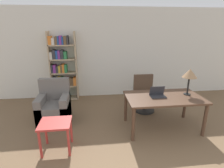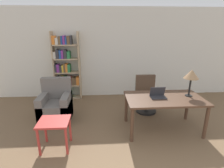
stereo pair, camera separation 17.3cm
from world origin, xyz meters
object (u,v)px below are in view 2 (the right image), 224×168
object	(u,v)px
desk	(164,102)
office_chair	(146,95)
table_lamp	(192,75)
side_table_blue	(54,126)
bookshelf	(65,68)
laptop	(158,95)
armchair	(56,106)

from	to	relation	value
desk	office_chair	size ratio (longest dim) A/B	1.68
table_lamp	office_chair	world-z (taller)	table_lamp
office_chair	side_table_blue	size ratio (longest dim) A/B	1.70
bookshelf	office_chair	bearing A→B (deg)	-24.93
laptop	side_table_blue	world-z (taller)	laptop
office_chair	desk	bearing A→B (deg)	-82.06
armchair	bookshelf	xyz separation A→B (m)	(0.03, 1.33, 0.62)
office_chair	armchair	size ratio (longest dim) A/B	0.97
bookshelf	table_lamp	bearing A→B (deg)	-33.24
side_table_blue	laptop	bearing A→B (deg)	14.36
desk	side_table_blue	xyz separation A→B (m)	(-2.14, -0.49, -0.20)
side_table_blue	armchair	distance (m)	1.15
desk	office_chair	distance (m)	0.96
side_table_blue	bookshelf	world-z (taller)	bookshelf
laptop	armchair	bearing A→B (deg)	165.05
laptop	bookshelf	xyz separation A→B (m)	(-2.23, 1.94, 0.16)
office_chair	bookshelf	size ratio (longest dim) A/B	0.46
office_chair	armchair	distance (m)	2.28
armchair	side_table_blue	bearing A→B (deg)	-77.46
laptop	table_lamp	world-z (taller)	table_lamp
side_table_blue	bookshelf	xyz separation A→B (m)	(-0.22, 2.45, 0.50)
laptop	armchair	xyz separation A→B (m)	(-2.26, 0.60, -0.46)
desk	office_chair	bearing A→B (deg)	97.94
side_table_blue	table_lamp	bearing A→B (deg)	11.53
table_lamp	bookshelf	distance (m)	3.48
laptop	side_table_blue	xyz separation A→B (m)	(-2.01, -0.51, -0.34)
desk	armchair	bearing A→B (deg)	165.27
office_chair	laptop	bearing A→B (deg)	-90.13
laptop	office_chair	distance (m)	0.96
side_table_blue	bookshelf	bearing A→B (deg)	95.19
laptop	armchair	world-z (taller)	armchair
desk	side_table_blue	world-z (taller)	desk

